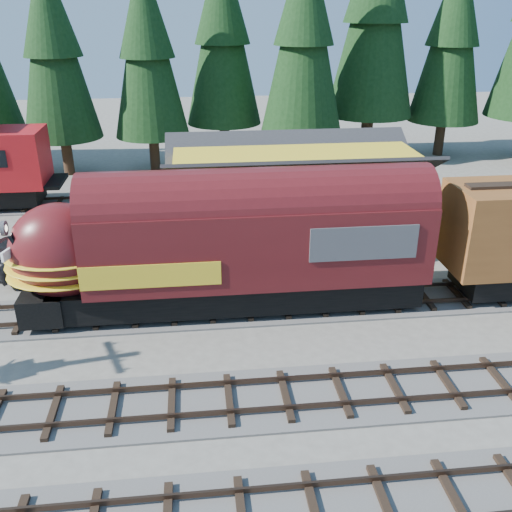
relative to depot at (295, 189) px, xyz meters
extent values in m
plane|color=#6B665B|center=(0.00, -10.50, -2.96)|extent=(120.00, 120.00, 0.00)
cube|color=#4C4947|center=(-10.00, 7.50, -2.92)|extent=(32.00, 3.20, 0.08)
cube|color=#38281E|center=(-10.00, 6.78, -2.71)|extent=(32.00, 0.08, 0.16)
cube|color=#38281E|center=(-10.00, 8.22, -2.71)|extent=(32.00, 0.08, 0.16)
cube|color=yellow|center=(0.00, 0.00, -1.26)|extent=(12.00, 6.00, 3.40)
cube|color=yellow|center=(0.00, 0.00, 1.16)|extent=(11.88, 3.30, 1.44)
cube|color=white|center=(-6.04, -1.00, -0.76)|extent=(0.06, 2.40, 0.60)
cone|color=black|center=(-13.98, 14.55, 5.84)|extent=(5.37, 5.37, 12.24)
cone|color=black|center=(-7.79, 14.77, 5.68)|extent=(5.28, 5.28, 12.02)
cone|color=black|center=(-2.45, 17.71, 6.38)|extent=(5.70, 5.70, 12.98)
cone|color=black|center=(2.93, 14.13, 6.53)|extent=(5.79, 5.79, 13.19)
cone|color=black|center=(8.85, 17.19, 7.93)|extent=(6.65, 6.65, 15.14)
cone|color=black|center=(14.93, 17.04, 6.14)|extent=(5.56, 5.56, 12.66)
cube|color=black|center=(-3.43, -6.50, -2.07)|extent=(14.68, 2.63, 1.13)
cube|color=#531315|center=(-2.60, -6.50, 0.04)|extent=(13.39, 3.09, 3.09)
ellipsoid|color=#531315|center=(-10.12, -6.50, -0.06)|extent=(3.91, 3.03, 3.81)
cube|color=#38383A|center=(1.21, -6.50, 0.41)|extent=(4.12, 3.15, 1.34)
sphere|color=white|center=(-12.16, -6.50, 0.97)|extent=(0.45, 0.45, 0.45)
imported|color=black|center=(-10.80, -1.53, -1.96)|extent=(7.89, 5.55, 2.00)
camera|label=1|loc=(-4.96, -27.01, 8.72)|focal=40.00mm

